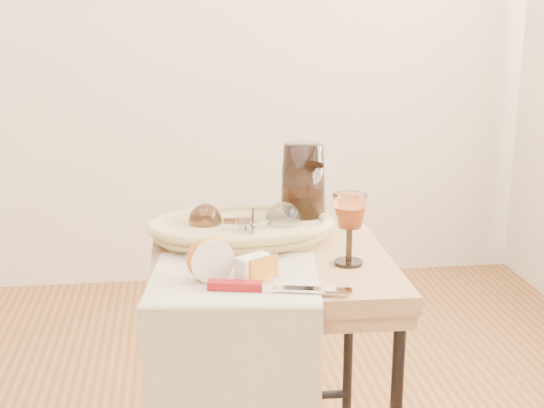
{
  "coord_description": "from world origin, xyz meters",
  "views": [
    {
      "loc": [
        0.34,
        -1.23,
        1.15
      ],
      "look_at": [
        0.53,
        0.21,
        0.75
      ],
      "focal_mm": 49.39,
      "sensor_mm": 36.0,
      "label": 1
    }
  ],
  "objects": [
    {
      "name": "side_table",
      "position": [
        0.53,
        0.23,
        0.32
      ],
      "size": [
        0.51,
        0.51,
        0.63
      ],
      "primitive_type": null,
      "rotation": [
        0.0,
        0.0,
        -0.02
      ],
      "color": "brown",
      "rests_on": "floor"
    },
    {
      "name": "tea_towel",
      "position": [
        0.45,
        0.11,
        0.64
      ],
      "size": [
        0.35,
        0.33,
        0.01
      ],
      "primitive_type": "cube",
      "rotation": [
        0.0,
        0.0,
        -0.13
      ],
      "color": "beige",
      "rests_on": "side_table"
    },
    {
      "name": "bread_basket",
      "position": [
        0.48,
        0.33,
        0.66
      ],
      "size": [
        0.37,
        0.26,
        0.05
      ],
      "primitive_type": null,
      "rotation": [
        0.0,
        0.0,
        0.03
      ],
      "color": "#958152",
      "rests_on": "side_table"
    },
    {
      "name": "goblet_lying_a",
      "position": [
        0.45,
        0.35,
        0.68
      ],
      "size": [
        0.13,
        0.09,
        0.07
      ],
      "primitive_type": null,
      "rotation": [
        0.0,
        0.0,
        3.01
      ],
      "color": "brown",
      "rests_on": "bread_basket"
    },
    {
      "name": "goblet_lying_b",
      "position": [
        0.53,
        0.31,
        0.68
      ],
      "size": [
        0.15,
        0.13,
        0.08
      ],
      "primitive_type": null,
      "rotation": [
        0.0,
        0.0,
        0.54
      ],
      "color": "white",
      "rests_on": "bread_basket"
    },
    {
      "name": "pitcher",
      "position": [
        0.63,
        0.39,
        0.74
      ],
      "size": [
        0.23,
        0.27,
        0.25
      ],
      "primitive_type": null,
      "rotation": [
        0.0,
        0.0,
        -0.4
      ],
      "color": "black",
      "rests_on": "side_table"
    },
    {
      "name": "wine_goblet",
      "position": [
        0.68,
        0.16,
        0.71
      ],
      "size": [
        0.09,
        0.09,
        0.15
      ],
      "primitive_type": null,
      "rotation": [
        0.0,
        0.0,
        -0.38
      ],
      "color": "white",
      "rests_on": "side_table"
    },
    {
      "name": "apple_half",
      "position": [
        0.4,
        0.1,
        0.68
      ],
      "size": [
        0.1,
        0.07,
        0.08
      ],
      "primitive_type": "ellipsoid",
      "rotation": [
        0.0,
        0.0,
        0.28
      ],
      "color": "red",
      "rests_on": "tea_towel"
    },
    {
      "name": "apple_wedge",
      "position": [
        0.48,
        0.1,
        0.66
      ],
      "size": [
        0.07,
        0.06,
        0.04
      ],
      "primitive_type": "cube",
      "rotation": [
        0.0,
        0.0,
        0.54
      ],
      "color": "white",
      "rests_on": "tea_towel"
    },
    {
      "name": "table_knife",
      "position": [
        0.51,
        0.03,
        0.65
      ],
      "size": [
        0.26,
        0.08,
        0.02
      ],
      "primitive_type": null,
      "rotation": [
        0.0,
        0.0,
        -0.22
      ],
      "color": "silver",
      "rests_on": "tea_towel"
    }
  ]
}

